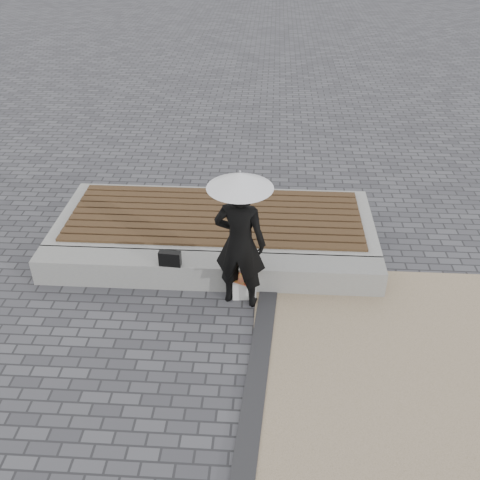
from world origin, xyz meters
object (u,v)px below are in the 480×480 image
woman (240,243)px  seating_ledge (208,271)px  parasol (240,180)px  canvas_tote (244,288)px  handbag (170,259)px

woman → seating_ledge: bearing=-27.2°
parasol → canvas_tote: 1.69m
woman → parasol: 0.91m
seating_ledge → parasol: (0.49, -0.39, 1.66)m
woman → handbag: woman is taller
woman → handbag: (-0.99, 0.22, -0.44)m
parasol → seating_ledge: bearing=141.3°
parasol → handbag: bearing=167.1°
woman → parasol: size_ratio=1.78×
handbag → seating_ledge: bearing=23.2°
woman → handbag: 1.10m
parasol → handbag: parasol is taller
seating_ledge → canvas_tote: (0.54, -0.32, -0.03)m
handbag → canvas_tote: size_ratio=0.89×
woman → parasol: (0.00, 0.00, 0.91)m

